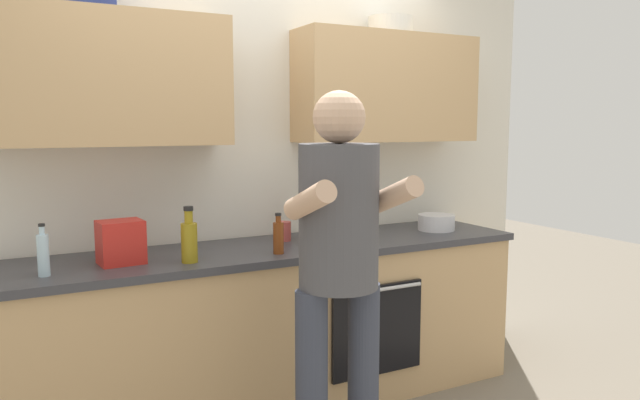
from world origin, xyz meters
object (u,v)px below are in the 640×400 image
Objects in this scene: mixing_bowl at (436,222)px; grocery_bag_crisps at (121,242)px; person_standing at (339,255)px; bottle_juice at (305,214)px; cup_ceramic at (284,231)px; bottle_oil at (189,240)px; bottle_vinegar at (278,237)px; bottle_soy at (306,220)px; bottle_water at (43,254)px.

grocery_bag_crisps reaches higher than mixing_bowl.
person_standing is 1.36m from mixing_bowl.
bottle_juice is at bearing 173.26° from mixing_bowl.
cup_ceramic is (0.14, 0.88, -0.05)m from person_standing.
bottle_oil is 1.31× the size of grocery_bag_crisps.
bottle_vinegar is 0.28m from bottle_soy.
bottle_water reaches higher than grocery_bag_crisps.
cup_ceramic reaches higher than mixing_bowl.
bottle_soy is at bearing -66.74° from cup_ceramic.
bottle_oil is at bearing -2.96° from bottle_water.
bottle_water is 1.01× the size of mixing_bowl.
bottle_vinegar is at bearing -147.60° from bottle_soy.
bottle_soy is (0.21, 0.73, 0.04)m from person_standing.
bottle_vinegar is at bearing -2.83° from bottle_water.
grocery_bag_crisps is at bearing 157.07° from bottle_oil.
bottle_vinegar is at bearing 92.40° from person_standing.
bottle_vinegar is 1.16m from mixing_bowl.
bottle_water is 0.71× the size of bottle_soy.
grocery_bag_crisps is (0.34, 0.09, 0.00)m from bottle_water.
bottle_vinegar is at bearing -119.05° from cup_ceramic.
bottle_water is at bearing -168.93° from cup_ceramic.
bottle_oil is at bearing -155.86° from cup_ceramic.
bottle_soy is 1.57× the size of grocery_bag_crisps.
person_standing is at bearing -99.14° from cup_ceramic.
bottle_water is at bearing -175.96° from bottle_soy.
bottle_water is at bearing -176.91° from mixing_bowl.
bottle_juice is (0.29, 0.28, 0.06)m from bottle_vinegar.
bottle_juice is 1.24× the size of bottle_oil.
bottle_juice is 1.61× the size of grocery_bag_crisps.
bottle_oil reaches higher than bottle_water.
mixing_bowl is (0.92, 0.03, -0.09)m from bottle_soy.
bottle_vinegar is 1.92× the size of cup_ceramic.
bottle_water reaches higher than cup_ceramic.
bottle_soy is 1.42× the size of mixing_bowl.
bottle_soy is at bearing 0.10° from grocery_bag_crisps.
bottle_soy is at bearing 32.40° from bottle_vinegar.
grocery_bag_crisps is at bearing -172.79° from bottle_juice.
bottle_vinegar is at bearing -10.99° from grocery_bag_crisps.
bottle_soy is (1.32, 0.09, 0.04)m from bottle_water.
mixing_bowl is at bearing 0.89° from grocery_bag_crisps.
bottle_juice is 0.79m from bottle_oil.
person_standing is at bearing -43.27° from grocery_bag_crisps.
mixing_bowl is (0.86, -0.10, -0.10)m from bottle_juice.
grocery_bag_crisps is at bearing -170.45° from cup_ceramic.
cup_ceramic is at bearing 172.80° from mixing_bowl.
bottle_water is 0.35m from grocery_bag_crisps.
bottle_juice is at bearing 66.04° from bottle_soy.
bottle_water is 1.12× the size of grocery_bag_crisps.
cup_ceramic is (1.25, 0.25, -0.04)m from bottle_water.
bottle_oil reaches higher than grocery_bag_crisps.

